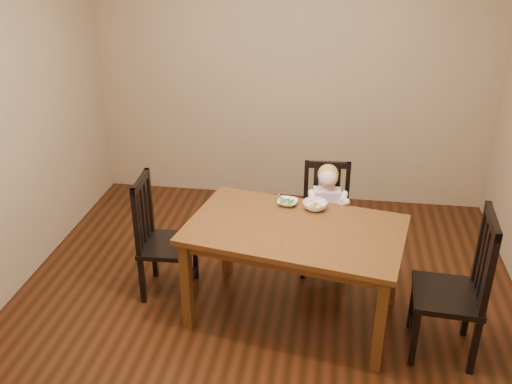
# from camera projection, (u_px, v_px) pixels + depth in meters

# --- Properties ---
(room) EXTENTS (4.01, 4.01, 2.71)m
(room) POSITION_uv_depth(u_px,v_px,m) (265.00, 144.00, 3.85)
(room) COLOR #401D0D
(room) RESTS_ON ground
(dining_table) EXTENTS (1.65, 1.17, 0.76)m
(dining_table) POSITION_uv_depth(u_px,v_px,m) (295.00, 238.00, 4.06)
(dining_table) COLOR #462B10
(dining_table) RESTS_ON room
(chair_child) EXTENTS (0.42, 0.40, 0.92)m
(chair_child) POSITION_uv_depth(u_px,v_px,m) (325.00, 220.00, 4.78)
(chair_child) COLOR black
(chair_child) RESTS_ON room
(chair_left) EXTENTS (0.43, 0.44, 0.98)m
(chair_left) POSITION_uv_depth(u_px,v_px,m) (161.00, 239.00, 4.44)
(chair_left) COLOR black
(chair_left) RESTS_ON room
(chair_right) EXTENTS (0.47, 0.49, 1.07)m
(chair_right) POSITION_uv_depth(u_px,v_px,m) (457.00, 289.00, 3.77)
(chair_right) COLOR black
(chair_right) RESTS_ON room
(toddler) EXTENTS (0.32, 0.39, 0.51)m
(toddler) POSITION_uv_depth(u_px,v_px,m) (326.00, 209.00, 4.68)
(toddler) COLOR white
(toddler) RESTS_ON chair_child
(bowl_peas) EXTENTS (0.17, 0.17, 0.04)m
(bowl_peas) POSITION_uv_depth(u_px,v_px,m) (287.00, 202.00, 4.33)
(bowl_peas) COLOR white
(bowl_peas) RESTS_ON dining_table
(bowl_veg) EXTENTS (0.23, 0.23, 0.06)m
(bowl_veg) POSITION_uv_depth(u_px,v_px,m) (315.00, 205.00, 4.27)
(bowl_veg) COLOR white
(bowl_veg) RESTS_ON dining_table
(fork) EXTENTS (0.08, 0.11, 0.05)m
(fork) POSITION_uv_depth(u_px,v_px,m) (282.00, 200.00, 4.32)
(fork) COLOR silver
(fork) RESTS_ON bowl_peas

